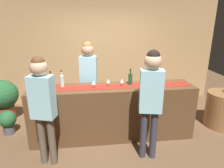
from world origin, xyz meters
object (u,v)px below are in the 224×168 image
wine_bottle_amber (51,82)px  round_side_table (223,109)px  wine_glass_mid_counter (108,81)px  wine_bottle_green (130,79)px  customer_sipping (151,94)px  potted_plant_tall (4,98)px  wine_glass_far_end (122,81)px  wine_bottle_clear (62,81)px  bartender (88,74)px  wine_glass_near_customer (94,83)px  customer_browsing (42,101)px  potted_plant_small (8,121)px

wine_bottle_amber → round_side_table: size_ratio=0.41×
wine_bottle_amber → wine_glass_mid_counter: bearing=-4.1°
wine_bottle_green → customer_sipping: customer_sipping is taller
round_side_table → potted_plant_tall: potted_plant_tall is taller
wine_bottle_amber → wine_glass_far_end: size_ratio=2.10×
wine_glass_mid_counter → wine_bottle_clear: bearing=173.0°
bartender → potted_plant_tall: (-1.87, 0.37, -0.57)m
wine_glass_near_customer → wine_glass_far_end: 0.51m
wine_glass_mid_counter → customer_browsing: customer_browsing is taller
wine_bottle_green → customer_browsing: 1.60m
potted_plant_small → wine_bottle_amber: bearing=-15.5°
wine_glass_far_end → potted_plant_tall: bearing=158.6°
wine_bottle_clear → wine_bottle_amber: bearing=-171.1°
wine_bottle_amber → wine_bottle_clear: size_ratio=1.00×
wine_bottle_clear → bartender: (0.47, 0.48, -0.03)m
potted_plant_small → wine_glass_far_end: bearing=-9.1°
wine_bottle_amber → wine_bottle_green: 1.42m
wine_bottle_amber → wine_glass_far_end: wine_bottle_amber is taller
wine_glass_mid_counter → customer_sipping: 0.89m
potted_plant_tall → wine_bottle_amber: bearing=-35.8°
wine_bottle_amber → wine_glass_mid_counter: size_ratio=2.10×
bartender → potted_plant_tall: 1.99m
wine_bottle_clear → potted_plant_tall: bearing=148.8°
wine_glass_near_customer → potted_plant_tall: size_ratio=0.16×
wine_bottle_amber → round_side_table: 3.52m
wine_glass_near_customer → round_side_table: bearing=3.8°
wine_bottle_green → bartender: 0.92m
customer_browsing → wine_bottle_clear: bearing=91.0°
customer_sipping → customer_browsing: customer_sipping is taller
wine_glass_near_customer → wine_glass_mid_counter: same height
wine_bottle_clear → wine_glass_far_end: size_ratio=2.10×
wine_bottle_clear → customer_sipping: (1.39, -0.78, -0.02)m
customer_browsing → potted_plant_tall: customer_browsing is taller
wine_bottle_amber → wine_glass_mid_counter: (1.01, -0.07, -0.01)m
potted_plant_tall → round_side_table: bearing=-10.1°
wine_bottle_green → wine_glass_mid_counter: bearing=-169.9°
bartender → potted_plant_small: size_ratio=3.69×
wine_bottle_green → customer_sipping: (0.15, -0.76, -0.02)m
bartender → round_side_table: size_ratio=2.39×
wine_glass_mid_counter → potted_plant_small: size_ratio=0.30×
wine_glass_far_end → round_side_table: 2.31m
wine_bottle_clear → round_side_table: bearing=0.4°
wine_bottle_green → potted_plant_small: (-2.37, 0.26, -0.85)m
wine_glass_mid_counter → customer_browsing: 1.20m
wine_bottle_clear → customer_sipping: size_ratio=0.17×
wine_bottle_amber → wine_bottle_green: (1.42, 0.00, 0.00)m
bartender → customer_sipping: size_ratio=1.00×
wine_glass_near_customer → wine_glass_far_end: bearing=4.4°
wine_bottle_amber → bartender: bartender is taller
wine_glass_far_end → customer_browsing: size_ratio=0.08×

